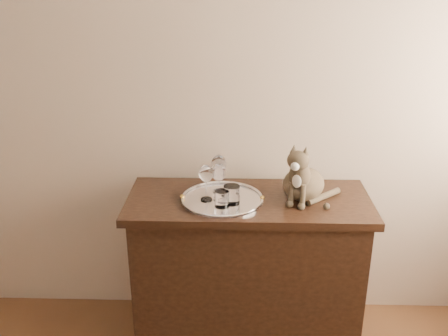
# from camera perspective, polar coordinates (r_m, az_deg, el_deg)

# --- Properties ---
(wall_back) EXTENTS (4.00, 0.10, 2.70)m
(wall_back) POSITION_cam_1_polar(r_m,az_deg,el_deg) (2.65, -10.35, 9.49)
(wall_back) COLOR #BBA58C
(wall_back) RESTS_ON ground
(sideboard) EXTENTS (1.20, 0.50, 0.85)m
(sideboard) POSITION_cam_1_polar(r_m,az_deg,el_deg) (2.67, 2.66, -11.77)
(sideboard) COLOR black
(sideboard) RESTS_ON ground
(tray) EXTENTS (0.40, 0.40, 0.01)m
(tray) POSITION_cam_1_polar(r_m,az_deg,el_deg) (2.43, -0.20, -3.67)
(tray) COLOR white
(tray) RESTS_ON sideboard
(wine_glass_b) EXTENTS (0.07, 0.07, 0.19)m
(wine_glass_b) POSITION_cam_1_polar(r_m,az_deg,el_deg) (2.47, -0.60, -0.65)
(wine_glass_b) COLOR silver
(wine_glass_b) RESTS_ON tray
(wine_glass_c) EXTENTS (0.07, 0.07, 0.18)m
(wine_glass_c) POSITION_cam_1_polar(r_m,az_deg,el_deg) (2.39, -2.06, -1.68)
(wine_glass_c) COLOR white
(wine_glass_c) RESTS_ON tray
(wine_glass_d) EXTENTS (0.07, 0.07, 0.18)m
(wine_glass_d) POSITION_cam_1_polar(r_m,az_deg,el_deg) (2.39, -0.60, -1.54)
(wine_glass_d) COLOR white
(wine_glass_d) RESTS_ON tray
(tumbler_a) EXTENTS (0.08, 0.08, 0.09)m
(tumbler_a) POSITION_cam_1_polar(r_m,az_deg,el_deg) (2.37, 0.88, -3.07)
(tumbler_a) COLOR silver
(tumbler_a) RESTS_ON tray
(tumbler_b) EXTENTS (0.07, 0.07, 0.08)m
(tumbler_b) POSITION_cam_1_polar(r_m,az_deg,el_deg) (2.34, -0.24, -3.53)
(tumbler_b) COLOR silver
(tumbler_b) RESTS_ON tray
(cat) EXTENTS (0.39, 0.38, 0.31)m
(cat) POSITION_cam_1_polar(r_m,az_deg,el_deg) (2.43, 9.18, -0.14)
(cat) COLOR #503C2F
(cat) RESTS_ON sideboard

